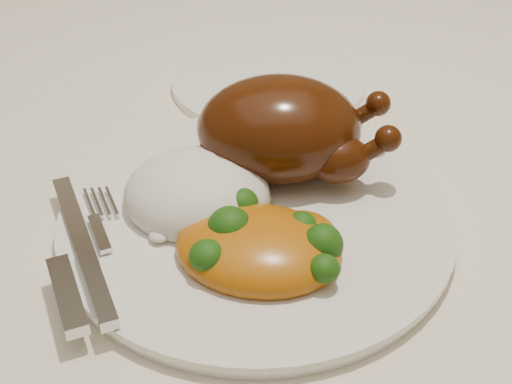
{
  "coord_description": "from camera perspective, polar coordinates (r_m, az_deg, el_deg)",
  "views": [
    {
      "loc": [
        0.04,
        -0.62,
        1.12
      ],
      "look_at": [
        0.11,
        -0.19,
        0.8
      ],
      "focal_mm": 50.0,
      "sensor_mm": 36.0,
      "label": 1
    }
  ],
  "objects": [
    {
      "name": "side_plate",
      "position": [
        0.74,
        0.99,
        8.78
      ],
      "size": [
        0.2,
        0.2,
        0.01
      ],
      "primitive_type": "cylinder",
      "rotation": [
        0.0,
        0.0,
        0.03
      ],
      "color": "white",
      "rests_on": "tablecloth"
    },
    {
      "name": "dining_table",
      "position": [
        0.77,
        -10.0,
        -0.21
      ],
      "size": [
        1.6,
        0.9,
        0.76
      ],
      "color": "brown",
      "rests_on": "floor"
    },
    {
      "name": "cutlery",
      "position": [
        0.5,
        -13.68,
        -5.79
      ],
      "size": [
        0.06,
        0.17,
        0.01
      ],
      "rotation": [
        0.0,
        0.0,
        0.25
      ],
      "color": "silver",
      "rests_on": "dinner_plate"
    },
    {
      "name": "roast_chicken",
      "position": [
        0.57,
        2.25,
        5.03
      ],
      "size": [
        0.17,
        0.12,
        0.08
      ],
      "rotation": [
        0.0,
        0.0,
        -0.14
      ],
      "color": "#431907",
      "rests_on": "dinner_plate"
    },
    {
      "name": "tablecloth",
      "position": [
        0.73,
        -10.6,
        4.42
      ],
      "size": [
        1.73,
        1.03,
        0.18
      ],
      "color": "white",
      "rests_on": "dining_table"
    },
    {
      "name": "dinner_plate",
      "position": [
        0.55,
        0.0,
        -2.21
      ],
      "size": [
        0.37,
        0.37,
        0.01
      ],
      "primitive_type": "cylinder",
      "rotation": [
        0.0,
        0.0,
        0.3
      ],
      "color": "white",
      "rests_on": "tablecloth"
    },
    {
      "name": "rice_mound",
      "position": [
        0.55,
        -4.74,
        -0.16
      ],
      "size": [
        0.13,
        0.12,
        0.06
      ],
      "rotation": [
        0.0,
        0.0,
        -0.14
      ],
      "color": "white",
      "rests_on": "dinner_plate"
    },
    {
      "name": "mac_and_cheese",
      "position": [
        0.5,
        0.67,
        -4.25
      ],
      "size": [
        0.14,
        0.13,
        0.05
      ],
      "rotation": [
        0.0,
        0.0,
        -0.36
      ],
      "color": "#BD6A0C",
      "rests_on": "dinner_plate"
    }
  ]
}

